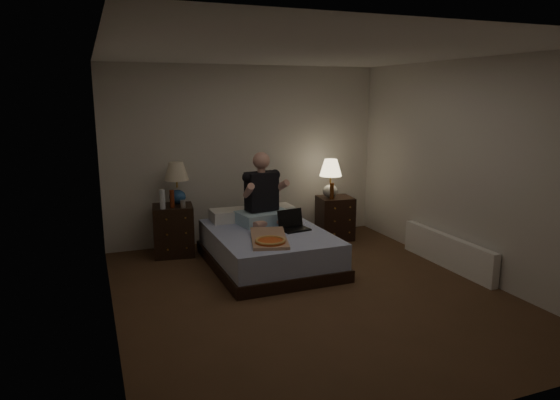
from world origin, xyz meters
name	(u,v)px	position (x,y,z in m)	size (l,w,h in m)	color
floor	(310,293)	(0.00, 0.00, 0.00)	(4.00, 4.50, 0.00)	brown
ceiling	(313,52)	(0.00, 0.00, 2.50)	(4.00, 4.50, 0.00)	white
wall_back	(246,155)	(0.00, 2.25, 1.25)	(4.00, 2.50, 0.00)	white
wall_front	(466,236)	(0.00, -2.25, 1.25)	(4.00, 2.50, 0.00)	white
wall_left	(105,192)	(-2.00, 0.00, 1.25)	(4.50, 2.50, 0.00)	white
wall_right	(468,169)	(2.00, 0.00, 1.25)	(4.50, 2.50, 0.00)	white
bed	(268,248)	(-0.11, 1.01, 0.22)	(1.34, 1.78, 0.45)	#5E6FBC
nightstand_left	(173,230)	(-1.14, 1.88, 0.33)	(0.51, 0.46, 0.67)	black
nightstand_right	(335,218)	(1.21, 1.78, 0.31)	(0.48, 0.43, 0.63)	black
lamp_left	(177,183)	(-1.05, 1.97, 0.95)	(0.32, 0.32, 0.56)	#244E87
lamp_right	(330,179)	(1.12, 1.78, 0.91)	(0.32, 0.32, 0.56)	#9C9B93
water_bottle	(162,199)	(-1.28, 1.73, 0.79)	(0.07, 0.07, 0.25)	silver
soda_can	(183,204)	(-1.03, 1.71, 0.72)	(0.07, 0.07, 0.10)	#B1B1AC
beer_bottle_left	(172,199)	(-1.15, 1.76, 0.78)	(0.06, 0.06, 0.23)	#63220E
beer_bottle_right	(332,191)	(1.10, 1.69, 0.74)	(0.06, 0.06, 0.23)	#57290C
person	(263,188)	(-0.04, 1.38, 0.91)	(0.66, 0.52, 0.93)	black
laptop	(295,221)	(0.21, 0.93, 0.57)	(0.34, 0.28, 0.24)	black
pizza_box	(270,242)	(-0.29, 0.44, 0.49)	(0.40, 0.76, 0.08)	tan
radiator	(447,251)	(1.93, 0.16, 0.20)	(0.10, 1.60, 0.40)	white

